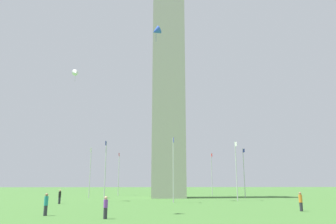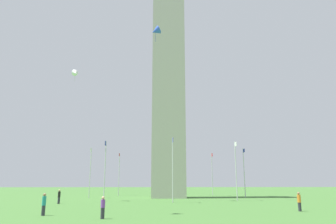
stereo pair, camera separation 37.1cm
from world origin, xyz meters
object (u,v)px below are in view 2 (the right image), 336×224
Objects in this scene: flagpole_se at (212,172)px; flagpole_sw at (119,172)px; person_teal_shirt at (44,204)px; flagpole_n at (173,166)px; flagpole_nw at (105,168)px; person_black_shirt at (59,197)px; flagpole_s at (165,173)px; obelisk_monument at (168,54)px; flagpole_w at (90,170)px; kite_blue_delta at (156,31)px; flagpole_ne at (236,168)px; flagpole_e at (244,170)px; person_purple_shirt at (103,208)px; person_orange_shirt at (299,202)px; kite_white_delta at (75,73)px.

flagpole_se is 19.70m from flagpole_sw.
flagpole_se is at bearing 9.26° from person_teal_shirt.
person_teal_shirt is at bearing -35.51° from flagpole_n.
flagpole_nw reaches higher than person_black_shirt.
flagpole_se is 1.00× the size of flagpole_s.
obelisk_monument is 6.21× the size of flagpole_n.
flagpole_n is 5.01× the size of person_black_shirt.
flagpole_w is 26.87m from kite_blue_delta.
flagpole_n is 22.06m from kite_blue_delta.
flagpole_ne is 1.00× the size of flagpole_e.
flagpole_nw is at bearing 18.85° from person_purple_shirt.
flagpole_sw is at bearing -67.50° from flagpole_s.
flagpole_nw reaches higher than person_purple_shirt.
flagpole_sw and flagpole_nw have the same top height.
flagpole_s is 1.00× the size of flagpole_sw.
flagpole_e is 32.77m from person_black_shirt.
flagpole_sw is 5.02× the size of person_orange_shirt.
flagpole_se is at bearing 67.50° from flagpole_s.
flagpole_w is 30.57m from person_teal_shirt.
person_purple_shirt is 18.41m from person_orange_shirt.
person_purple_shirt is at bearing -7.81° from flagpole_s.
flagpole_nw is (-4.08, -9.85, 0.00)m from flagpole_n.
flagpole_sw is 42.89m from person_orange_shirt.
flagpole_ne is 5.02× the size of person_orange_shirt.
person_orange_shirt is (37.19, 21.01, -3.93)m from flagpole_sw.
flagpole_ne and flagpole_sw have the same top height.
flagpole_e reaches higher than person_orange_shirt.
kite_white_delta reaches higher than flagpole_ne.
flagpole_ne and flagpole_se have the same top height.
obelisk_monument is at bearing 167.18° from kite_blue_delta.
flagpole_n is 20.41m from person_teal_shirt.
kite_blue_delta is (11.01, -2.51, -0.85)m from obelisk_monument.
person_teal_shirt is (30.23, -25.57, -3.92)m from flagpole_e.
kite_white_delta is (0.22, -24.96, 14.67)m from flagpole_ne.
flagpole_ne is at bearing 45.00° from flagpole_sw.
flagpole_n is at bearing -0.00° from flagpole_s.
person_purple_shirt is at bearing -20.87° from flagpole_se.
flagpole_n is 19.70m from flagpole_w.
person_teal_shirt is 27.64m from kite_white_delta.
kite_blue_delta is at bearing 81.46° from flagpole_nw.
flagpole_se reaches higher than person_purple_shirt.
person_black_shirt is at bearing 35.83° from person_purple_shirt.
kite_white_delta is (-5.53, -0.49, 18.60)m from person_black_shirt.
flagpole_se and flagpole_nw have the same top height.
flagpole_w is at bearing -89.77° from obelisk_monument.
person_orange_shirt is at bearing 42.54° from flagpole_w.
person_black_shirt is at bearing 48.98° from person_teal_shirt.
flagpole_e is 27.76m from person_orange_shirt.
kite_white_delta is at bearing -6.66° from flagpole_w.
person_teal_shirt is 5.82m from person_purple_shirt.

